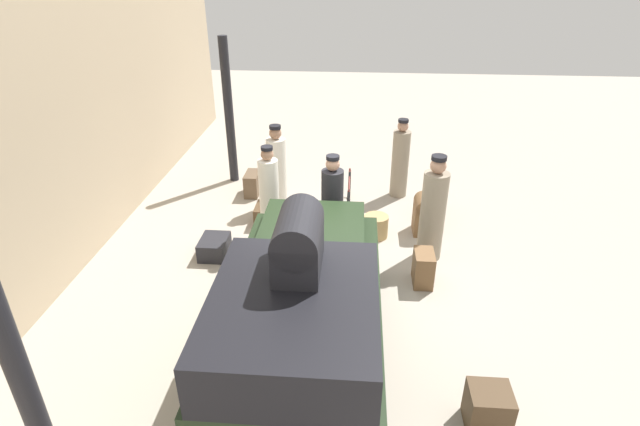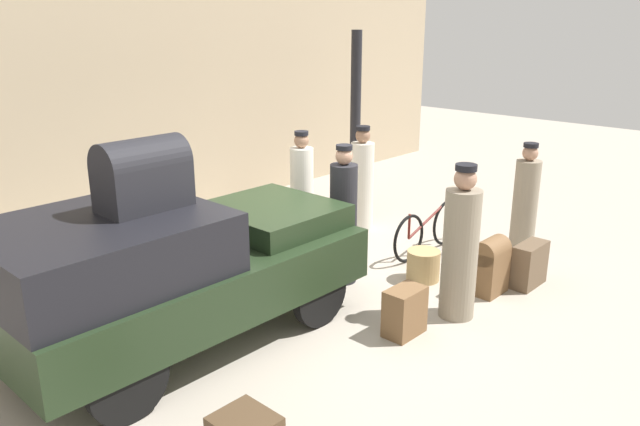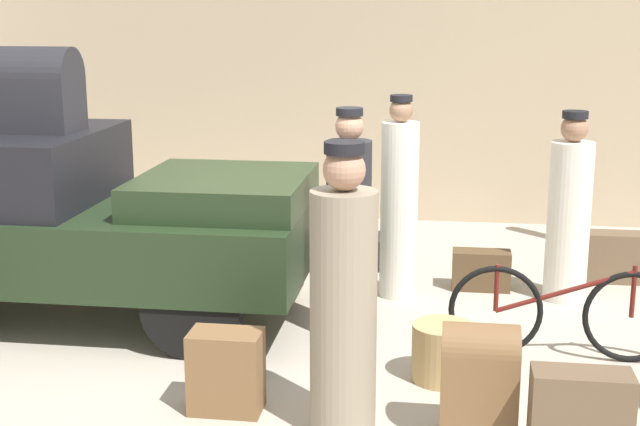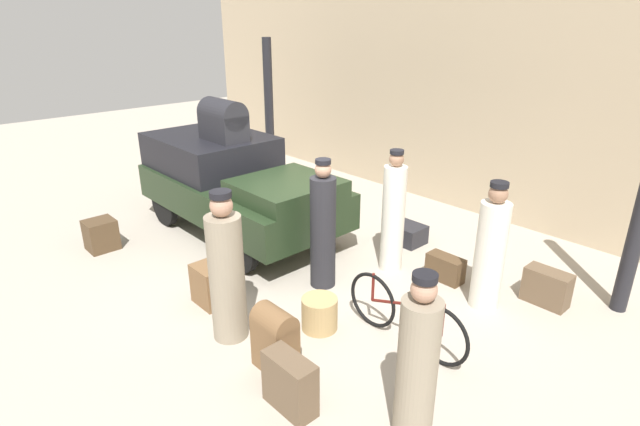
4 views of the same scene
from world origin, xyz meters
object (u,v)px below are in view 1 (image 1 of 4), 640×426
porter_lifting_near_truck (332,213)px  trunk_wicker_pale (423,268)px  porter_standing_middle (400,161)px  truck (302,306)px  trunk_barrel_dark (423,213)px  trunk_large_brown (214,247)px  suitcase_tan_flat (262,214)px  suitcase_small_leather (433,205)px  porter_carrying_trunk (277,171)px  trunk_umber_medium (253,184)px  bicycle (349,196)px  trunk_on_truck_roof (298,241)px  porter_with_bicycle (433,213)px  wicker_basket (376,226)px  conductor_in_dark_uniform (270,201)px  suitcase_black_upright (488,409)px

porter_lifting_near_truck → trunk_wicker_pale: porter_lifting_near_truck is taller
porter_standing_middle → truck: bearing=163.5°
trunk_barrel_dark → trunk_large_brown: 3.70m
trunk_large_brown → suitcase_tan_flat: bearing=-27.4°
porter_lifting_near_truck → truck: bearing=175.0°
suitcase_small_leather → trunk_wicker_pale: bearing=169.2°
porter_carrying_trunk → trunk_umber_medium: 0.97m
bicycle → suitcase_tan_flat: bearing=108.4°
trunk_on_truck_roof → porter_standing_middle: bearing=-15.8°
truck → porter_standing_middle: bearing=-16.5°
porter_lifting_near_truck → trunk_umber_medium: porter_lifting_near_truck is taller
porter_with_bicycle → porter_standing_middle: 2.39m
porter_with_bicycle → trunk_umber_medium: bearing=57.3°
truck → suitcase_small_leather: (3.97, -2.05, -0.59)m
wicker_basket → trunk_barrel_dark: size_ratio=0.60×
bicycle → wicker_basket: bicycle is taller
porter_lifting_near_truck → suitcase_small_leather: (1.52, -1.84, -0.55)m
conductor_in_dark_uniform → trunk_barrel_dark: conductor_in_dark_uniform is taller
porter_standing_middle → suitcase_small_leather: porter_standing_middle is taller
porter_lifting_near_truck → suitcase_tan_flat: bearing=51.5°
suitcase_tan_flat → suitcase_small_leather: suitcase_small_leather is taller
suitcase_black_upright → conductor_in_dark_uniform: bearing=39.3°
conductor_in_dark_uniform → trunk_on_truck_roof: size_ratio=2.15×
conductor_in_dark_uniform → suitcase_tan_flat: bearing=21.2°
suitcase_small_leather → trunk_umber_medium: suitcase_small_leather is taller
porter_carrying_trunk → suitcase_small_leather: (-0.29, -3.01, -0.48)m
porter_carrying_trunk → trunk_large_brown: size_ratio=2.85×
porter_lifting_near_truck → trunk_wicker_pale: 1.66m
porter_standing_middle → trunk_wicker_pale: 3.18m
porter_standing_middle → suitcase_black_upright: porter_standing_middle is taller
porter_lifting_near_truck → porter_standing_middle: size_ratio=1.10×
porter_lifting_near_truck → suitcase_tan_flat: porter_lifting_near_truck is taller
porter_lifting_near_truck → trunk_large_brown: 2.08m
trunk_wicker_pale → trunk_large_brown: 3.44m
trunk_barrel_dark → trunk_on_truck_roof: (-3.63, 1.80, 1.50)m
suitcase_small_leather → truck: bearing=152.6°
trunk_wicker_pale → trunk_on_truck_roof: (-2.04, 1.65, 1.62)m
porter_standing_middle → suitcase_tan_flat: bearing=118.8°
porter_carrying_trunk → suitcase_tan_flat: 0.95m
porter_with_bicycle → trunk_on_truck_roof: bearing=147.0°
suitcase_black_upright → porter_with_bicycle: bearing=3.8°
trunk_wicker_pale → trunk_large_brown: size_ratio=0.91×
porter_lifting_near_truck → porter_standing_middle: 2.81m
trunk_barrel_dark → trunk_large_brown: trunk_barrel_dark is taller
bicycle → porter_lifting_near_truck: bearing=171.6°
porter_lifting_near_truck → trunk_umber_medium: bearing=37.5°
suitcase_black_upright → suitcase_tan_flat: bearing=36.6°
trunk_large_brown → trunk_on_truck_roof: (-2.58, -1.75, 1.73)m
trunk_wicker_pale → suitcase_black_upright: trunk_wicker_pale is taller
porter_lifting_near_truck → trunk_on_truck_roof: (-2.66, 0.22, 1.05)m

